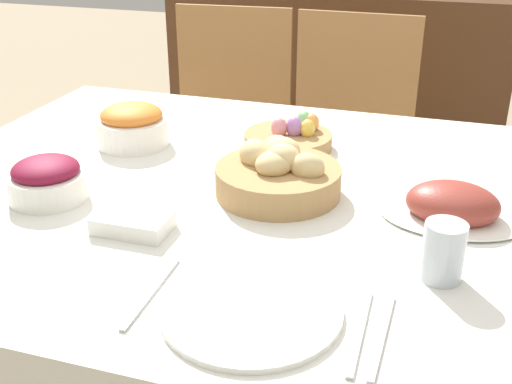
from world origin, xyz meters
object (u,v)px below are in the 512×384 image
(egg_basket, at_px, (290,138))
(spoon, at_px, (382,336))
(chair_far_center, at_px, (345,152))
(dinner_plate, at_px, (251,310))
(ham_platter, at_px, (452,206))
(beet_salad_bowl, at_px, (47,180))
(chair_far_left, at_px, (227,139))
(fork, at_px, (152,292))
(butter_dish, at_px, (133,223))
(drinking_cup, at_px, (443,252))
(bread_basket, at_px, (278,174))
(carrot_bowl, at_px, (132,125))
(sideboard, at_px, (336,87))
(knife, at_px, (360,332))

(egg_basket, distance_m, spoon, 0.72)
(chair_far_center, relative_size, dinner_plate, 3.60)
(ham_platter, height_order, dinner_plate, ham_platter)
(ham_platter, relative_size, dinner_plate, 0.98)
(chair_far_center, height_order, beet_salad_bowl, chair_far_center)
(chair_far_left, bearing_deg, fork, -79.26)
(spoon, relative_size, butter_dish, 1.46)
(drinking_cup, bearing_deg, chair_far_center, 106.67)
(fork, height_order, drinking_cup, drinking_cup)
(chair_far_center, distance_m, bread_basket, 0.97)
(chair_far_left, xyz_separation_m, carrot_bowl, (0.04, -0.76, 0.31))
(beet_salad_bowl, height_order, dinner_plate, beet_salad_bowl)
(bread_basket, distance_m, beet_salad_bowl, 0.45)
(carrot_bowl, bearing_deg, egg_basket, 14.34)
(bread_basket, height_order, ham_platter, bread_basket)
(carrot_bowl, height_order, fork, carrot_bowl)
(butter_dish, bearing_deg, carrot_bowl, 117.25)
(sideboard, relative_size, dinner_plate, 5.84)
(dinner_plate, relative_size, fork, 1.36)
(drinking_cup, distance_m, butter_dish, 0.53)
(butter_dish, bearing_deg, sideboard, 90.77)
(sideboard, relative_size, knife, 7.97)
(dinner_plate, height_order, knife, dinner_plate)
(fork, relative_size, drinking_cup, 2.02)
(carrot_bowl, bearing_deg, spoon, -40.06)
(egg_basket, height_order, spoon, egg_basket)
(carrot_bowl, bearing_deg, drinking_cup, -27.64)
(egg_basket, distance_m, dinner_plate, 0.66)
(carrot_bowl, height_order, spoon, carrot_bowl)
(sideboard, xyz_separation_m, dinner_plate, (0.31, -2.28, 0.32))
(chair_far_left, xyz_separation_m, sideboard, (0.21, 0.96, -0.05))
(ham_platter, bearing_deg, beet_salad_bowl, -168.98)
(ham_platter, bearing_deg, sideboard, 106.79)
(ham_platter, relative_size, knife, 1.34)
(chair_far_center, xyz_separation_m, fork, (-0.07, -1.32, 0.26))
(spoon, bearing_deg, chair_far_left, 119.36)
(sideboard, bearing_deg, egg_basket, -83.29)
(egg_basket, relative_size, spoon, 1.06)
(ham_platter, bearing_deg, knife, -105.16)
(ham_platter, height_order, beet_salad_bowl, beet_salad_bowl)
(beet_salad_bowl, bearing_deg, bread_basket, 20.28)
(fork, bearing_deg, knife, -1.13)
(chair_far_center, bearing_deg, dinner_plate, -85.24)
(ham_platter, bearing_deg, fork, -137.30)
(chair_far_center, relative_size, bread_basket, 3.83)
(bread_basket, height_order, spoon, bread_basket)
(beet_salad_bowl, bearing_deg, drinking_cup, -4.95)
(chair_far_center, xyz_separation_m, dinner_plate, (0.09, -1.32, 0.27))
(chair_far_center, xyz_separation_m, ham_platter, (0.35, -0.93, 0.29))
(egg_basket, xyz_separation_m, carrot_bowl, (-0.36, -0.09, 0.02))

